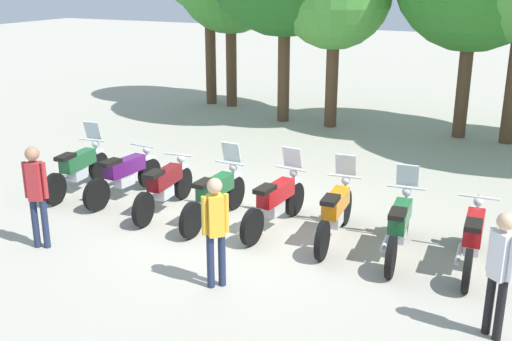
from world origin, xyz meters
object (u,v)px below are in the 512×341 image
Objects in this scene: motorcycle_1 at (125,175)px; person_0 at (500,266)px; motorcycle_7 at (473,238)px; person_2 at (215,225)px; person_1 at (36,189)px; motorcycle_4 at (276,201)px; motorcycle_0 at (78,168)px; motorcycle_6 at (399,225)px; motorcycle_2 at (165,186)px; motorcycle_3 at (215,195)px; motorcycle_5 at (335,211)px.

motorcycle_1 is 7.52m from person_0.
motorcycle_7 is 3.98m from person_2.
person_0 is at bearing -105.90° from person_1.
motorcycle_4 is at bearing 99.41° from person_0.
motorcycle_1 is (1.13, 0.08, -0.01)m from motorcycle_0.
motorcycle_7 is (1.12, 0.02, -0.01)m from motorcycle_6.
motorcycle_6 reaches higher than motorcycle_7.
motorcycle_1 is at bearing -15.45° from person_1.
person_2 is (2.34, -2.19, 0.47)m from motorcycle_2.
motorcycle_4 is 1.26× the size of person_1.
motorcycle_4 is (1.12, 0.18, 0.00)m from motorcycle_3.
person_2 reaches higher than motorcycle_3.
motorcycle_3 is (3.37, -0.20, 0.00)m from motorcycle_0.
motorcycle_0 is 1.00× the size of motorcycle_6.
motorcycle_4 is at bearing 81.41° from motorcycle_6.
motorcycle_0 is 1.00× the size of motorcycle_2.
person_0 reaches higher than motorcycle_0.
motorcycle_5 and motorcycle_6 have the same top height.
person_2 is at bearing 152.16° from motorcycle_5.
motorcycle_2 is at bearing -41.90° from person_1.
motorcycle_0 is at bearing 81.08° from motorcycle_2.
motorcycle_0 is 8.59m from person_0.
motorcycle_0 is 1.00× the size of motorcycle_5.
motorcycle_7 is at bearing -86.90° from motorcycle_4.
person_0 reaches higher than motorcycle_3.
motorcycle_3 is at bearing 85.71° from motorcycle_6.
person_2 reaches higher than motorcycle_1.
motorcycle_6 is 1.31× the size of person_0.
motorcycle_2 is 1.12m from motorcycle_3.
motorcycle_6 is 1.00× the size of motorcycle_7.
motorcycle_0 is 1.00× the size of motorcycle_3.
motorcycle_7 is (7.84, -0.13, -0.01)m from motorcycle_0.
motorcycle_0 is 1.31× the size of person_2.
motorcycle_1 and motorcycle_2 have the same top height.
motorcycle_4 is at bearing -41.63° from person_2.
motorcycle_7 is at bearing -96.81° from motorcycle_5.
motorcycle_2 is (1.12, -0.24, 0.00)m from motorcycle_1.
person_0 is (7.22, -2.08, 0.47)m from motorcycle_1.
motorcycle_7 is at bearing -90.02° from person_1.
motorcycle_4 is 1.31× the size of person_2.
motorcycle_0 is at bearing 8.70° from person_1.
motorcycle_4 is 1.00× the size of motorcycle_6.
motorcycle_7 is 1.26× the size of person_1.
motorcycle_4 is at bearing -86.43° from motorcycle_1.
motorcycle_5 is at bearing -80.17° from person_1.
motorcycle_6 is (4.48, 0.01, 0.01)m from motorcycle_2.
motorcycle_7 is at bearing -94.42° from motorcycle_2.
motorcycle_1 is 4.48m from motorcycle_5.
person_1 reaches higher than person_2.
motorcycle_3 is 1.00× the size of motorcycle_7.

